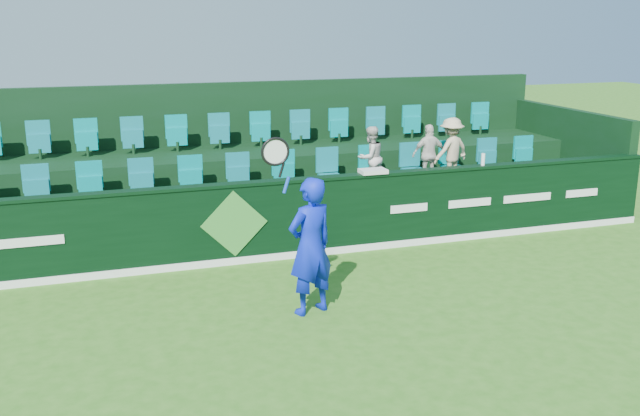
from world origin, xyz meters
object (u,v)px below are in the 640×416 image
object	(u,v)px
spectator_middle	(429,154)
drinks_bottle	(483,159)
spectator_right	(451,150)
towel	(373,171)
spectator_left	(370,158)
tennis_player	(310,245)

from	to	relation	value
spectator_middle	drinks_bottle	xyz separation A→B (m)	(0.51, -1.12, 0.08)
spectator_right	towel	bearing A→B (deg)	11.15
spectator_left	spectator_right	distance (m)	1.68
spectator_middle	towel	xyz separation A→B (m)	(-1.62, -1.12, 0.01)
spectator_left	spectator_middle	distance (m)	1.22
towel	drinks_bottle	distance (m)	2.13
spectator_middle	tennis_player	bearing A→B (deg)	49.72
tennis_player	drinks_bottle	world-z (taller)	tennis_player
tennis_player	spectator_middle	size ratio (longest dim) A/B	2.18
spectator_middle	towel	bearing A→B (deg)	39.51
spectator_middle	towel	distance (m)	1.97
tennis_player	spectator_right	xyz separation A→B (m)	(3.95, 3.46, 0.47)
spectator_middle	spectator_left	bearing A→B (deg)	4.90
tennis_player	spectator_right	distance (m)	5.28
spectator_left	drinks_bottle	bearing A→B (deg)	126.66
tennis_player	spectator_left	distance (m)	4.16
tennis_player	drinks_bottle	xyz separation A→B (m)	(3.99, 2.34, 0.50)
tennis_player	spectator_left	bearing A→B (deg)	56.76
towel	drinks_bottle	xyz separation A→B (m)	(2.13, 0.00, 0.07)
drinks_bottle	spectator_middle	bearing A→B (deg)	114.44
spectator_right	tennis_player	bearing A→B (deg)	24.19
towel	spectator_right	bearing A→B (deg)	28.19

